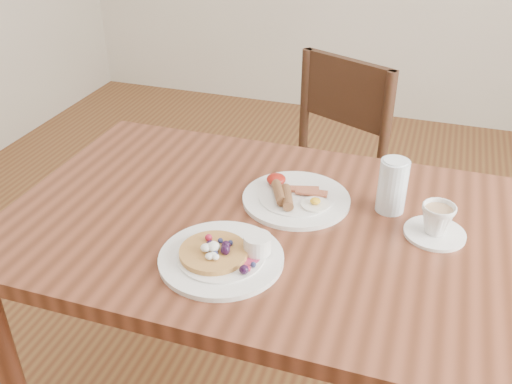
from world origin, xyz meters
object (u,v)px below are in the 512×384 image
(chair_far, at_px, (320,169))
(dining_table, at_px, (256,250))
(teacup_saucer, at_px, (437,223))
(water_glass, at_px, (392,186))
(breakfast_plate, at_px, (295,197))
(pancake_plate, at_px, (224,255))

(chair_far, bearing_deg, dining_table, 114.55)
(dining_table, relative_size, teacup_saucer, 8.57)
(chair_far, relative_size, water_glass, 6.55)
(water_glass, bearing_deg, teacup_saucer, -33.80)
(breakfast_plate, distance_m, water_glass, 0.24)
(dining_table, relative_size, pancake_plate, 4.44)
(chair_far, xyz_separation_m, breakfast_plate, (0.07, -0.65, 0.27))
(chair_far, height_order, breakfast_plate, chair_far)
(pancake_plate, distance_m, teacup_saucer, 0.49)
(teacup_saucer, bearing_deg, water_glass, 146.20)
(chair_far, height_order, teacup_saucer, chair_far)
(breakfast_plate, relative_size, water_glass, 2.01)
(pancake_plate, relative_size, teacup_saucer, 1.93)
(chair_far, bearing_deg, breakfast_plate, 120.64)
(chair_far, xyz_separation_m, water_glass, (0.30, -0.61, 0.32))
(pancake_plate, xyz_separation_m, breakfast_plate, (0.08, 0.28, -0.00))
(chair_far, distance_m, breakfast_plate, 0.70)
(teacup_saucer, bearing_deg, pancake_plate, -150.37)
(teacup_saucer, height_order, water_glass, water_glass)
(teacup_saucer, relative_size, water_glass, 1.04)
(breakfast_plate, height_order, teacup_saucer, teacup_saucer)
(dining_table, xyz_separation_m, pancake_plate, (-0.01, -0.18, 0.11))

